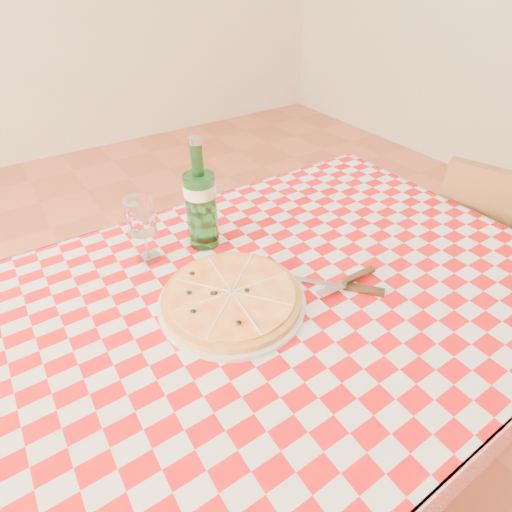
{
  "coord_description": "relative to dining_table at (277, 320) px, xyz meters",
  "views": [
    {
      "loc": [
        -0.4,
        -0.51,
        1.34
      ],
      "look_at": [
        -0.02,
        0.06,
        0.82
      ],
      "focal_mm": 28.0,
      "sensor_mm": 36.0,
      "label": 1
    }
  ],
  "objects": [
    {
      "name": "pizza_plate",
      "position": [
        -0.11,
        0.02,
        0.12
      ],
      "size": [
        0.34,
        0.34,
        0.04
      ],
      "primitive_type": null,
      "rotation": [
        0.0,
        0.0,
        -0.11
      ],
      "color": "gold",
      "rests_on": "tablecloth"
    },
    {
      "name": "water_bottle",
      "position": [
        -0.05,
        0.24,
        0.23
      ],
      "size": [
        0.1,
        0.1,
        0.27
      ],
      "primitive_type": null,
      "rotation": [
        0.0,
        0.0,
        -0.31
      ],
      "color": "#186024",
      "rests_on": "tablecloth"
    },
    {
      "name": "chair_near",
      "position": [
        0.83,
        -0.07,
        -0.16
      ],
      "size": [
        0.5,
        0.5,
        0.87
      ],
      "rotation": [
        0.0,
        0.0,
        0.33
      ],
      "color": "brown",
      "rests_on": "ground"
    },
    {
      "name": "cutlery",
      "position": [
        0.12,
        -0.08,
        0.11
      ],
      "size": [
        0.27,
        0.25,
        0.02
      ],
      "primitive_type": null,
      "rotation": [
        0.0,
        0.0,
        -0.38
      ],
      "color": "silver",
      "rests_on": "tablecloth"
    },
    {
      "name": "wine_glass",
      "position": [
        -0.19,
        0.26,
        0.18
      ],
      "size": [
        0.07,
        0.07,
        0.16
      ],
      "primitive_type": null,
      "rotation": [
        0.0,
        0.0,
        0.08
      ],
      "color": "white",
      "rests_on": "tablecloth"
    },
    {
      "name": "dining_table",
      "position": [
        0.0,
        0.0,
        0.0
      ],
      "size": [
        1.2,
        0.8,
        0.75
      ],
      "color": "brown",
      "rests_on": "ground"
    },
    {
      "name": "tablecloth",
      "position": [
        0.0,
        0.0,
        0.09
      ],
      "size": [
        1.3,
        0.9,
        0.01
      ],
      "primitive_type": "cube",
      "color": "#AC0A0C",
      "rests_on": "dining_table"
    }
  ]
}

